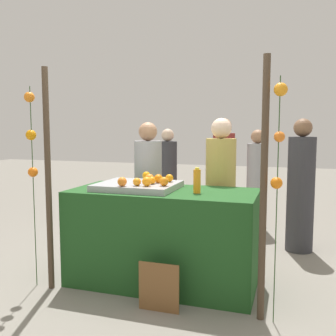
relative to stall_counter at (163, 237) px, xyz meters
name	(u,v)px	position (x,y,z in m)	size (l,w,h in m)	color
ground_plane	(163,282)	(0.00, 0.00, -0.46)	(24.00, 24.00, 0.00)	gray
stall_counter	(163,237)	(0.00, 0.00, 0.00)	(1.79, 0.84, 0.92)	#1E4C1E
orange_tray	(138,186)	(-0.26, -0.01, 0.49)	(0.76, 0.65, 0.06)	#9EA0A5
orange_0	(137,182)	(-0.19, -0.19, 0.56)	(0.08, 0.08, 0.08)	orange
orange_1	(169,178)	(0.01, 0.15, 0.56)	(0.08, 0.08, 0.08)	orange
orange_2	(122,182)	(-0.31, -0.27, 0.57)	(0.09, 0.09, 0.09)	orange
orange_3	(147,182)	(-0.10, -0.19, 0.57)	(0.09, 0.09, 0.09)	orange
orange_4	(164,181)	(0.05, -0.12, 0.56)	(0.09, 0.09, 0.09)	orange
orange_5	(146,176)	(-0.27, 0.24, 0.56)	(0.09, 0.09, 0.09)	orange
orange_6	(152,180)	(-0.10, -0.05, 0.56)	(0.07, 0.07, 0.07)	orange
orange_7	(158,179)	(-0.07, 0.05, 0.57)	(0.09, 0.09, 0.09)	orange
orange_8	(150,178)	(-0.16, 0.04, 0.57)	(0.09, 0.09, 0.09)	orange
juice_bottle	(197,181)	(0.35, -0.07, 0.57)	(0.07, 0.07, 0.24)	orange
chalkboard_sign	(159,288)	(0.16, -0.59, -0.26)	(0.35, 0.03, 0.43)	brown
vendor_left	(148,195)	(-0.41, 0.66, 0.28)	(0.32, 0.32, 1.59)	#99999E
vendor_right	(220,198)	(0.45, 0.64, 0.30)	(0.33, 0.33, 1.63)	tan
crowd_person_0	(301,190)	(1.29, 1.46, 0.30)	(0.33, 0.33, 1.64)	#333338
crowd_person_1	(223,176)	(0.18, 2.38, 0.32)	(0.33, 0.33, 1.67)	maroon
crowd_person_2	(168,178)	(-0.75, 2.44, 0.24)	(0.30, 0.30, 1.51)	#333338
crowd_person_3	(257,184)	(0.69, 2.29, 0.24)	(0.30, 0.30, 1.50)	#99999E
canopy_post_left	(48,180)	(-0.98, -0.46, 0.57)	(0.06, 0.06, 2.07)	#473828
canopy_post_right	(264,191)	(0.98, -0.46, 0.57)	(0.06, 0.06, 2.07)	#473828
garland_strand_left	(31,136)	(-1.15, -0.45, 0.98)	(0.10, 0.11, 1.91)	#2D4C23
garland_strand_right	(279,134)	(1.08, -0.48, 1.01)	(0.11, 0.10, 1.91)	#2D4C23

